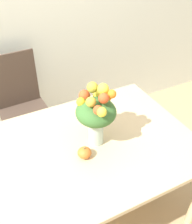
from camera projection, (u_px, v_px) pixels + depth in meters
ground_plane at (88, 210)px, 2.12m from camera, size 12.00×12.00×0.00m
dining_table at (86, 155)px, 1.73m from camera, size 1.43×1.02×0.72m
flower_vase at (96, 113)px, 1.58m from camera, size 0.25×0.29×0.42m
pumpkin at (85, 153)px, 1.59m from camera, size 0.09×0.09×0.08m
dining_chair_near_window at (23, 107)px, 2.38m from camera, size 0.43×0.43×0.99m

